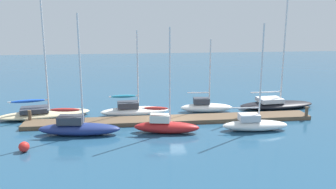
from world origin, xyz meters
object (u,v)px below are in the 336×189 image
object	(u,v)px
sailboat_5	(254,124)
sailboat_6	(276,103)
sailboat_0	(43,112)
sailboat_1	(78,127)
sailboat_4	(206,106)
mooring_buoy_red	(24,147)
sailboat_2	(134,110)
sailboat_3	(166,125)

from	to	relation	value
sailboat_5	sailboat_6	bearing A→B (deg)	57.31
sailboat_0	sailboat_1	bearing A→B (deg)	-65.76
sailboat_4	mooring_buoy_red	size ratio (longest dim) A/B	9.78
sailboat_1	mooring_buoy_red	xyz separation A→B (m)	(-3.20, -3.10, -0.30)
sailboat_2	sailboat_0	bearing A→B (deg)	174.86
sailboat_4	sailboat_5	bearing A→B (deg)	-61.99
sailboat_2	sailboat_4	distance (m)	6.90
mooring_buoy_red	sailboat_5	bearing A→B (deg)	8.12
mooring_buoy_red	sailboat_2	bearing A→B (deg)	46.65
sailboat_1	sailboat_2	xyz separation A→B (m)	(4.44, 4.99, -0.10)
sailboat_0	sailboat_4	size ratio (longest dim) A/B	1.61
sailboat_0	sailboat_5	size ratio (longest dim) A/B	1.32
sailboat_5	sailboat_6	size ratio (longest dim) A/B	0.67
sailboat_4	sailboat_5	xyz separation A→B (m)	(2.58, -5.98, 0.02)
sailboat_0	sailboat_2	distance (m)	8.22
sailboat_0	sailboat_3	xyz separation A→B (m)	(10.53, -5.66, 0.17)
sailboat_0	sailboat_2	bearing A→B (deg)	-13.35
sailboat_0	sailboat_3	distance (m)	11.96
sailboat_1	sailboat_4	bearing A→B (deg)	31.50
sailboat_2	mooring_buoy_red	xyz separation A→B (m)	(-7.64, -8.09, -0.20)
sailboat_1	mooring_buoy_red	distance (m)	4.46
sailboat_3	sailboat_4	distance (m)	7.30
sailboat_4	sailboat_6	world-z (taller)	sailboat_6
sailboat_1	sailboat_4	distance (m)	12.53
sailboat_0	sailboat_4	world-z (taller)	sailboat_0
sailboat_2	sailboat_5	bearing A→B (deg)	-33.78
sailboat_2	mooring_buoy_red	bearing A→B (deg)	-136.32
sailboat_0	sailboat_6	distance (m)	22.44
sailboat_4	sailboat_6	bearing A→B (deg)	9.24
mooring_buoy_red	sailboat_0	bearing A→B (deg)	93.93
sailboat_5	sailboat_0	bearing A→B (deg)	164.55
sailboat_2	sailboat_6	distance (m)	14.25
sailboat_0	sailboat_5	bearing A→B (deg)	-29.81
sailboat_2	sailboat_4	size ratio (longest dim) A/B	1.13
sailboat_1	sailboat_0	bearing A→B (deg)	131.78
sailboat_0	sailboat_3	world-z (taller)	sailboat_0
sailboat_1	sailboat_2	bearing A→B (deg)	54.71
sailboat_0	sailboat_6	bearing A→B (deg)	-9.65
sailboat_4	mooring_buoy_red	distance (m)	16.80
sailboat_6	sailboat_1	bearing A→B (deg)	-166.25
sailboat_3	sailboat_2	bearing A→B (deg)	124.20
sailboat_0	sailboat_1	xyz separation A→B (m)	(3.77, -5.30, 0.17)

